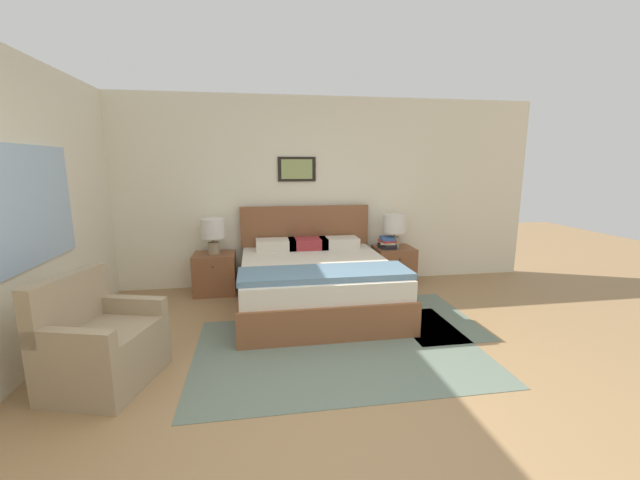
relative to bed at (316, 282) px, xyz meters
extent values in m
plane|color=#99754C|center=(-0.19, -2.16, -0.32)|extent=(16.00, 16.00, 0.00)
cube|color=beige|center=(-0.19, 1.05, 0.98)|extent=(7.10, 0.06, 2.60)
cube|color=black|center=(-0.10, 1.01, 1.31)|extent=(0.52, 0.02, 0.33)
cube|color=#8E9E5B|center=(-0.10, 0.99, 1.31)|extent=(0.43, 0.00, 0.27)
cube|color=beige|center=(-2.57, -0.57, 0.98)|extent=(0.06, 5.58, 2.60)
cube|color=#9EBCDB|center=(-2.53, -0.85, 1.04)|extent=(0.02, 1.39, 1.00)
cube|color=slate|center=(0.04, -1.16, -0.31)|extent=(2.62, 1.73, 0.01)
cube|color=slate|center=(1.23, -0.51, -0.31)|extent=(0.81, 1.43, 0.01)
cube|color=brown|center=(0.00, -0.03, -0.18)|extent=(1.79, 1.98, 0.28)
cube|color=brown|center=(0.00, -0.99, 0.00)|extent=(1.79, 0.06, 0.08)
cube|color=beige|center=(0.00, -0.03, 0.11)|extent=(1.72, 1.90, 0.29)
cube|color=brown|center=(0.00, 0.93, 0.53)|extent=(1.79, 0.06, 0.56)
cube|color=slate|center=(0.00, -0.64, 0.28)|extent=(1.75, 0.55, 0.06)
cube|color=beige|center=(-0.43, 0.70, 0.32)|extent=(0.52, 0.32, 0.14)
cube|color=beige|center=(0.43, 0.70, 0.32)|extent=(0.52, 0.32, 0.14)
cube|color=#9E2D33|center=(0.00, 0.70, 0.32)|extent=(0.52, 0.32, 0.14)
cube|color=#998466|center=(-1.86, -1.39, -0.09)|extent=(0.84, 0.93, 0.45)
cube|color=#998466|center=(-2.12, -1.32, 0.35)|extent=(0.33, 0.78, 0.42)
cube|color=#998466|center=(-1.77, -1.07, 0.21)|extent=(0.65, 0.28, 0.14)
cube|color=#998466|center=(-1.96, -1.72, 0.21)|extent=(0.65, 0.28, 0.14)
cube|color=brown|center=(-1.24, 0.74, -0.05)|extent=(0.54, 0.46, 0.54)
sphere|color=#332D28|center=(-1.24, 0.49, 0.10)|extent=(0.02, 0.02, 0.02)
cube|color=brown|center=(1.24, 0.74, -0.05)|extent=(0.54, 0.46, 0.54)
sphere|color=#332D28|center=(1.24, 0.49, 0.10)|extent=(0.02, 0.02, 0.02)
cylinder|color=gray|center=(-1.23, 0.73, 0.30)|extent=(0.15, 0.15, 0.15)
cylinder|color=gray|center=(-1.23, 0.73, 0.41)|extent=(0.02, 0.02, 0.06)
cylinder|color=silver|center=(-1.23, 0.73, 0.56)|extent=(0.31, 0.31, 0.25)
cylinder|color=gray|center=(1.23, 0.73, 0.30)|extent=(0.15, 0.15, 0.15)
cylinder|color=gray|center=(1.23, 0.73, 0.41)|extent=(0.02, 0.02, 0.06)
cylinder|color=silver|center=(1.23, 0.73, 0.56)|extent=(0.31, 0.31, 0.25)
cube|color=#232328|center=(1.12, 0.69, 0.24)|extent=(0.22, 0.23, 0.04)
cube|color=#232328|center=(1.12, 0.69, 0.27)|extent=(0.21, 0.29, 0.03)
cube|color=beige|center=(1.12, 0.69, 0.30)|extent=(0.23, 0.24, 0.03)
cube|color=#B7332D|center=(1.12, 0.69, 0.33)|extent=(0.22, 0.24, 0.03)
cube|color=#335693|center=(1.12, 0.69, 0.36)|extent=(0.20, 0.23, 0.04)
camera|label=1|loc=(-0.68, -4.44, 1.38)|focal=22.00mm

